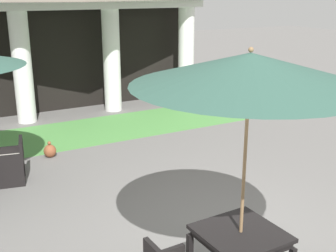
{
  "coord_description": "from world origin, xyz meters",
  "views": [
    {
      "loc": [
        -3.54,
        -4.46,
        3.55
      ],
      "look_at": [
        0.07,
        2.08,
        1.23
      ],
      "focal_mm": 46.87,
      "sensor_mm": 36.0,
      "label": 1
    }
  ],
  "objects": [
    {
      "name": "patio_umbrella_near_foreground",
      "position": [
        -0.49,
        -0.77,
        2.7
      ],
      "size": [
        2.65,
        2.65,
        2.97
      ],
      "color": "#2D2D2D",
      "rests_on": "ground"
    },
    {
      "name": "patio_chair_mid_left_east",
      "position": [
        -2.4,
        3.78,
        0.41
      ],
      "size": [
        0.62,
        0.65,
        0.86
      ],
      "rotation": [
        0.0,
        0.0,
        1.37
      ],
      "color": "black",
      "rests_on": "ground"
    },
    {
      "name": "ground_plane",
      "position": [
        0.0,
        0.0,
        0.0
      ],
      "size": [
        60.0,
        60.0,
        0.0
      ],
      "primitive_type": "plane",
      "color": "slate"
    },
    {
      "name": "patio_table_near_foreground",
      "position": [
        -0.49,
        -0.77,
        0.64
      ],
      "size": [
        0.99,
        0.99,
        0.74
      ],
      "rotation": [
        0.0,
        0.0,
        0.03
      ],
      "color": "black",
      "rests_on": "ground"
    },
    {
      "name": "background_pavilion",
      "position": [
        -0.0,
        7.91,
        3.26
      ],
      "size": [
        8.99,
        2.53,
        4.32
      ],
      "color": "white",
      "rests_on": "ground"
    },
    {
      "name": "lawn_strip",
      "position": [
        0.0,
        6.12,
        0.0
      ],
      "size": [
        10.79,
        2.3,
        0.01
      ],
      "primitive_type": "cube",
      "color": "#519347",
      "rests_on": "ground"
    },
    {
      "name": "terracotta_urn",
      "position": [
        -1.44,
        4.76,
        0.15
      ],
      "size": [
        0.27,
        0.27,
        0.37
      ],
      "color": "brown",
      "rests_on": "ground"
    }
  ]
}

